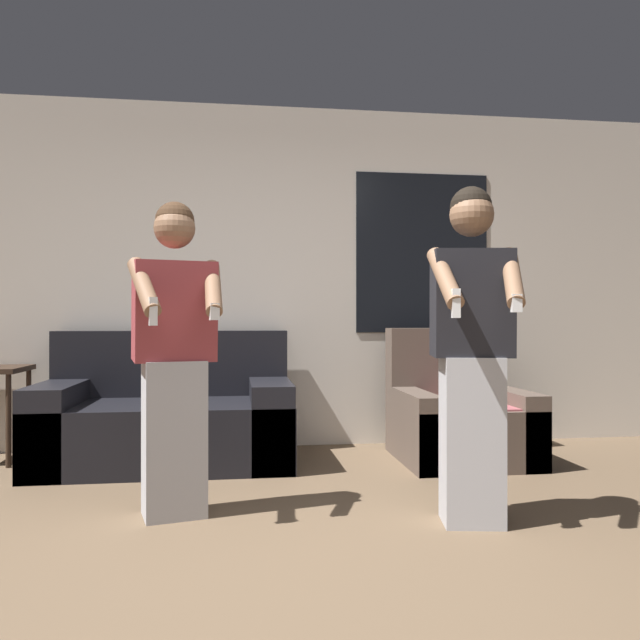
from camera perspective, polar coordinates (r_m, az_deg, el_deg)
name	(u,v)px	position (r m, az deg, el deg)	size (l,w,h in m)	color
ground_plane	(304,604)	(2.40, -1.51, -24.51)	(14.00, 14.00, 0.00)	brown
wall_back	(269,276)	(5.00, -4.72, 4.05)	(6.66, 0.07, 2.70)	silver
couch	(168,419)	(4.55, -13.72, -8.78)	(1.71, 0.96, 0.92)	black
armchair	(459,418)	(4.65, 12.56, -8.74)	(0.89, 0.90, 0.94)	brown
person_left	(174,357)	(3.26, -13.17, -3.31)	(0.48, 0.53, 1.60)	#B2B2B7
person_right	(472,350)	(3.14, 13.71, -2.70)	(0.44, 0.50, 1.65)	#B2B2B7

